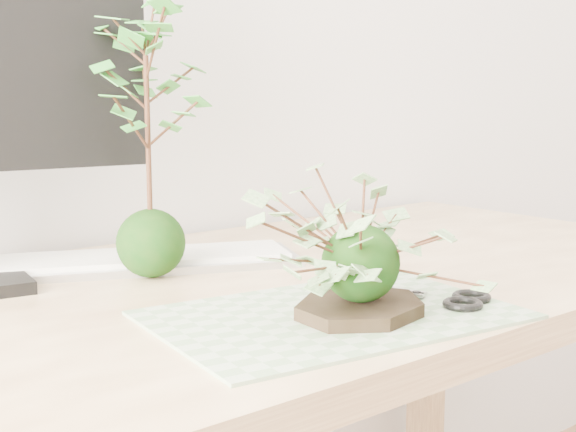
{
  "coord_description": "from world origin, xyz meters",
  "views": [
    {
      "loc": [
        -0.61,
        0.4,
        0.99
      ],
      "look_at": [
        0.0,
        1.14,
        0.84
      ],
      "focal_mm": 50.0,
      "sensor_mm": 36.0,
      "label": 1
    }
  ],
  "objects_px": {
    "ivy_kokedama": "(361,227)",
    "keyboard": "(133,261)",
    "desk": "(228,351)",
    "maple_kokedama": "(146,73)"
  },
  "relations": [
    {
      "from": "ivy_kokedama",
      "to": "keyboard",
      "type": "distance_m",
      "value": 0.41
    },
    {
      "from": "ivy_kokedama",
      "to": "keyboard",
      "type": "xyz_separation_m",
      "value": [
        -0.07,
        0.39,
        -0.1
      ]
    },
    {
      "from": "desk",
      "to": "maple_kokedama",
      "type": "bearing_deg",
      "value": 115.82
    },
    {
      "from": "desk",
      "to": "ivy_kokedama",
      "type": "height_order",
      "value": "ivy_kokedama"
    },
    {
      "from": "desk",
      "to": "ivy_kokedama",
      "type": "relative_size",
      "value": 6.18
    },
    {
      "from": "desk",
      "to": "keyboard",
      "type": "height_order",
      "value": "keyboard"
    },
    {
      "from": "desk",
      "to": "keyboard",
      "type": "relative_size",
      "value": 3.27
    },
    {
      "from": "desk",
      "to": "maple_kokedama",
      "type": "xyz_separation_m",
      "value": [
        -0.05,
        0.11,
        0.36
      ]
    },
    {
      "from": "maple_kokedama",
      "to": "desk",
      "type": "bearing_deg",
      "value": -64.18
    },
    {
      "from": "ivy_kokedama",
      "to": "maple_kokedama",
      "type": "distance_m",
      "value": 0.37
    }
  ]
}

